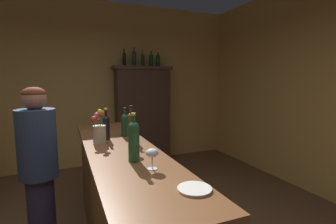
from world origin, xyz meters
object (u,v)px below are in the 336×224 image
Objects in this scene: bar_counter at (122,206)px; display_bottle_midright at (151,60)px; cheese_plate at (195,189)px; display_bottle_left at (124,58)px; patron_in_navy at (39,169)px; wine_bottle_riesling at (131,126)px; wine_bottle_chardonnay at (106,126)px; display_bottle_midleft at (134,58)px; wine_glass_front at (152,154)px; flower_arrangement at (99,130)px; display_cabinet at (143,114)px; display_bottle_right at (158,60)px; wine_glass_mid at (135,142)px; display_bottle_center at (143,59)px; wine_bottle_merlot at (134,139)px; wine_bottle_syrah at (125,124)px.

display_bottle_midright is at bearing 65.57° from bar_counter.
display_bottle_left reaches higher than cheese_plate.
display_bottle_midright is 0.19× the size of patron_in_navy.
patron_in_navy is at bearing 174.60° from wine_bottle_riesling.
wine_bottle_riesling reaches higher than wine_bottle_chardonnay.
cheese_plate is at bearing -100.27° from display_bottle_midleft.
display_bottle_midright reaches higher than wine_glass_front.
display_bottle_left is at bearing 71.66° from flower_arrangement.
display_cabinet reaches higher than patron_in_navy.
display_bottle_midright is at bearing -180.00° from display_bottle_right.
wine_glass_front is 0.97× the size of wine_glass_mid.
flower_arrangement is 0.93× the size of display_bottle_midleft.
display_bottle_right is (1.39, 2.27, 0.81)m from flower_arrangement.
display_bottle_center is at bearing 71.65° from wine_glass_mid.
wine_glass_mid is at bearing -64.16° from flower_arrangement.
cheese_plate is 3.62m from display_bottle_center.
wine_glass_front is at bearing -103.25° from display_bottle_midleft.
display_bottle_midleft reaches higher than display_bottle_center.
display_bottle_midleft is (0.72, 3.04, 0.86)m from wine_glass_front.
wine_bottle_merlot reaches higher than wine_bottle_syrah.
wine_glass_front is 0.09× the size of patron_in_navy.
wine_bottle_chardonnay is at bearing -107.36° from display_bottle_left.
wine_bottle_merlot is 3.10m from display_bottle_center.
wine_glass_mid is 0.73m from cheese_plate.
display_cabinet is 6.42× the size of display_bottle_midright.
wine_bottle_riesling is 1.10× the size of wine_bottle_chardonnay.
bar_counter is 7.88× the size of display_bottle_left.
display_cabinet is at bearing 64.55° from flower_arrangement.
display_bottle_center is at bearing -0.00° from display_cabinet.
wine_bottle_merlot is at bearing -84.06° from wine_bottle_chardonnay.
display_bottle_midleft reaches higher than wine_bottle_riesling.
display_bottle_center reaches higher than bar_counter.
wine_bottle_chardonnay is 1.03× the size of display_bottle_midright.
wine_bottle_merlot is 1.89× the size of cheese_plate.
flower_arrangement is 0.20× the size of patron_in_navy.
display_bottle_midleft reaches higher than flower_arrangement.
display_bottle_midleft is at bearing 74.81° from wine_glass_mid.
display_bottle_midright reaches higher than flower_arrangement.
wine_bottle_riesling is 0.24m from wine_bottle_chardonnay.
display_cabinet reaches higher than wine_bottle_syrah.
wine_glass_mid is at bearing -111.43° from display_bottle_midright.
wine_bottle_syrah is at bearing 83.52° from wine_glass_mid.
wine_bottle_riesling is (-0.80, -2.29, 0.22)m from display_cabinet.
wine_bottle_chardonnay reaches higher than wine_bottle_syrah.
display_bottle_left is at bearing 180.00° from display_bottle_midleft.
flower_arrangement is at bearing -115.80° from display_bottle_center.
display_bottle_left is at bearing 78.49° from wine_glass_mid.
display_bottle_midleft is at bearing 74.68° from wine_bottle_merlot.
wine_bottle_merlot is 1.21× the size of display_bottle_right.
display_bottle_midleft is (0.94, 2.27, 0.83)m from flower_arrangement.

